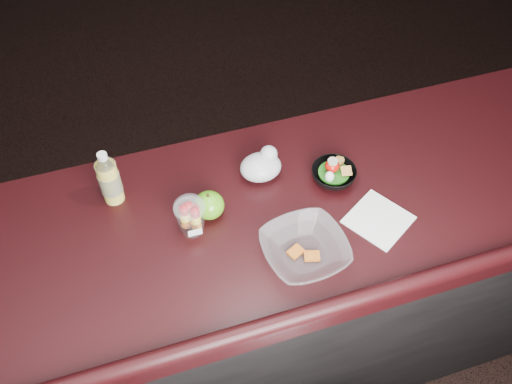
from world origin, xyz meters
TOP-DOWN VIEW (x-y plane):
  - room_shell at (0.00, 0.00)m, footprint 8.00×8.00m
  - counter at (0.00, 0.30)m, footprint 4.06×0.71m
  - lemonade_bottle at (-0.41, 0.49)m, footprint 0.06×0.06m
  - fruit_cup at (-0.21, 0.31)m, footprint 0.09×0.09m
  - green_apple at (-0.15, 0.34)m, footprint 0.09×0.09m
  - plastic_bag at (0.04, 0.44)m, footprint 0.13×0.11m
  - snack_bowl at (0.24, 0.36)m, footprint 0.17×0.17m
  - takeout_bowl at (0.06, 0.13)m, footprint 0.25×0.25m
  - paper_napkin at (0.31, 0.17)m, footprint 0.22×0.22m

SIDE VIEW (x-z plane):
  - counter at x=0.00m, z-range 0.00..1.02m
  - paper_napkin at x=0.31m, z-range 1.02..1.02m
  - snack_bowl at x=0.24m, z-range 1.01..1.08m
  - takeout_bowl at x=0.06m, z-range 1.02..1.08m
  - green_apple at x=-0.15m, z-range 1.01..1.11m
  - plastic_bag at x=0.04m, z-range 1.01..1.11m
  - fruit_cup at x=-0.21m, z-range 1.02..1.15m
  - lemonade_bottle at x=-0.41m, z-range 1.00..1.20m
  - room_shell at x=0.00m, z-range -2.17..5.83m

